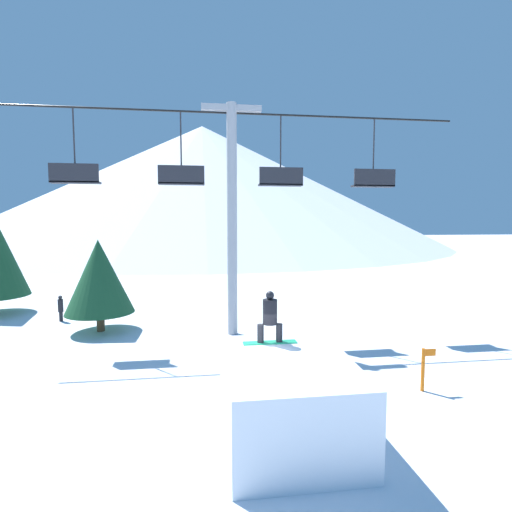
{
  "coord_description": "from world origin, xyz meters",
  "views": [
    {
      "loc": [
        -0.67,
        -8.28,
        4.75
      ],
      "look_at": [
        1.18,
        4.83,
        3.55
      ],
      "focal_mm": 28.0,
      "sensor_mm": 36.0,
      "label": 1
    }
  ],
  "objects_px": {
    "snowboarder": "(270,317)",
    "pine_tree_near": "(99,276)",
    "trail_marker": "(424,368)",
    "distant_skier": "(61,307)",
    "snow_ramp": "(287,398)"
  },
  "relations": [
    {
      "from": "snow_ramp",
      "to": "snowboarder",
      "type": "distance_m",
      "value": 1.91
    },
    {
      "from": "snow_ramp",
      "to": "distant_skier",
      "type": "height_order",
      "value": "snow_ramp"
    },
    {
      "from": "snow_ramp",
      "to": "trail_marker",
      "type": "xyz_separation_m",
      "value": [
        4.26,
        1.76,
        -0.22
      ]
    },
    {
      "from": "snow_ramp",
      "to": "pine_tree_near",
      "type": "height_order",
      "value": "pine_tree_near"
    },
    {
      "from": "snowboarder",
      "to": "distant_skier",
      "type": "distance_m",
      "value": 13.15
    },
    {
      "from": "snowboarder",
      "to": "pine_tree_near",
      "type": "xyz_separation_m",
      "value": [
        -5.92,
        8.15,
        -0.03
      ]
    },
    {
      "from": "snow_ramp",
      "to": "snowboarder",
      "type": "relative_size",
      "value": 2.86
    },
    {
      "from": "pine_tree_near",
      "to": "trail_marker",
      "type": "distance_m",
      "value": 12.93
    },
    {
      "from": "snowboarder",
      "to": "pine_tree_near",
      "type": "relative_size",
      "value": 0.34
    },
    {
      "from": "trail_marker",
      "to": "distant_skier",
      "type": "distance_m",
      "value": 15.82
    },
    {
      "from": "snow_ramp",
      "to": "distant_skier",
      "type": "xyz_separation_m",
      "value": [
        -8.37,
        11.29,
        -0.21
      ]
    },
    {
      "from": "snow_ramp",
      "to": "pine_tree_near",
      "type": "relative_size",
      "value": 0.96
    },
    {
      "from": "pine_tree_near",
      "to": "snow_ramp",
      "type": "bearing_deg",
      "value": -56.69
    },
    {
      "from": "distant_skier",
      "to": "pine_tree_near",
      "type": "bearing_deg",
      "value": -41.49
    },
    {
      "from": "snowboarder",
      "to": "trail_marker",
      "type": "relative_size",
      "value": 1.09
    }
  ]
}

